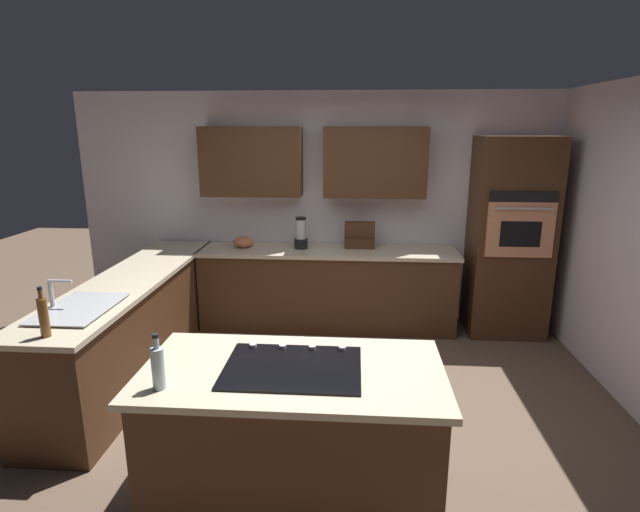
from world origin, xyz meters
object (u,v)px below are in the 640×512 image
(sink_unit, at_px, (78,308))
(cooktop, at_px, (293,367))
(blender, at_px, (301,235))
(spice_rack, at_px, (360,235))
(oil_bottle, at_px, (158,367))
(mixing_bowl, at_px, (243,242))
(dish_soap_bottle, at_px, (44,316))
(wall_oven, at_px, (510,238))

(sink_unit, xyz_separation_m, cooktop, (-1.69, 0.79, -0.01))
(blender, relative_size, spice_rack, 1.05)
(blender, bearing_deg, oil_bottle, 82.84)
(sink_unit, xyz_separation_m, mixing_bowl, (-0.78, -2.05, 0.05))
(mixing_bowl, relative_size, dish_soap_bottle, 0.69)
(wall_oven, relative_size, blender, 6.07)
(sink_unit, relative_size, oil_bottle, 2.33)
(wall_oven, bearing_deg, cooktop, 54.67)
(cooktop, relative_size, blender, 2.17)
(blender, height_order, dish_soap_bottle, blender)
(cooktop, xyz_separation_m, dish_soap_bottle, (1.64, -0.31, 0.13))
(wall_oven, xyz_separation_m, sink_unit, (3.68, 2.01, -0.15))
(dish_soap_bottle, relative_size, oil_bottle, 1.12)
(cooktop, distance_m, mixing_bowl, 2.99)
(cooktop, xyz_separation_m, oil_bottle, (0.66, 0.27, 0.11))
(wall_oven, xyz_separation_m, spice_rack, (1.60, -0.08, -0.02))
(cooktop, distance_m, spice_rack, 2.91)
(blender, bearing_deg, sink_unit, 55.10)
(blender, bearing_deg, spice_rack, -176.32)
(cooktop, xyz_separation_m, blender, (0.27, -2.84, 0.14))
(dish_soap_bottle, bearing_deg, oil_bottle, 149.17)
(blender, relative_size, dish_soap_bottle, 1.04)
(wall_oven, bearing_deg, spice_rack, -3.00)
(dish_soap_bottle, bearing_deg, mixing_bowl, -105.90)
(cooktop, bearing_deg, blender, -84.67)
(sink_unit, relative_size, spice_rack, 2.10)
(mixing_bowl, relative_size, oil_bottle, 0.77)
(blender, relative_size, mixing_bowl, 1.51)
(mixing_bowl, relative_size, spice_rack, 0.70)
(cooktop, distance_m, blender, 2.86)
(cooktop, height_order, dish_soap_bottle, dish_soap_bottle)
(blender, bearing_deg, dish_soap_bottle, 61.54)
(blender, relative_size, oil_bottle, 1.16)
(blender, xyz_separation_m, dish_soap_bottle, (1.37, 2.53, -0.01))
(sink_unit, relative_size, blender, 2.00)
(wall_oven, height_order, oil_bottle, wall_oven)
(sink_unit, xyz_separation_m, oil_bottle, (-1.04, 1.06, 0.10))
(wall_oven, height_order, cooktop, wall_oven)
(oil_bottle, bearing_deg, blender, -97.16)
(spice_rack, bearing_deg, wall_oven, 177.00)
(wall_oven, distance_m, dish_soap_bottle, 4.39)
(sink_unit, bearing_deg, wall_oven, -151.40)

